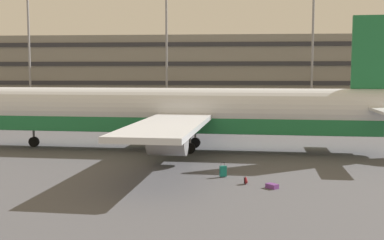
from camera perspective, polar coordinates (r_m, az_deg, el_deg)
ground_plane at (r=41.65m, az=6.22°, el=-3.54°), size 600.00×600.00×0.00m
terminal_structure at (r=92.46m, az=5.15°, el=5.58°), size 132.06×20.37×13.20m
airliner at (r=40.73m, az=-1.26°, el=0.84°), size 40.83×32.99×11.17m
light_mast_far_left at (r=85.26m, az=-18.95°, el=10.97°), size 1.80×0.50×26.54m
light_mast_left at (r=79.25m, az=-3.08°, el=11.74°), size 1.80×0.50×26.67m
light_mast_center_left at (r=79.60m, az=14.22°, el=10.08°), size 1.80×0.50×22.68m
suitcase_scuffed at (r=28.08m, az=9.53°, el=-7.77°), size 0.78×0.78×0.26m
suitcase_silver at (r=30.61m, az=3.73°, el=-6.10°), size 0.47×0.36×0.93m
backpack_laid_flat at (r=28.85m, az=6.43°, el=-7.21°), size 0.22×0.37×0.49m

